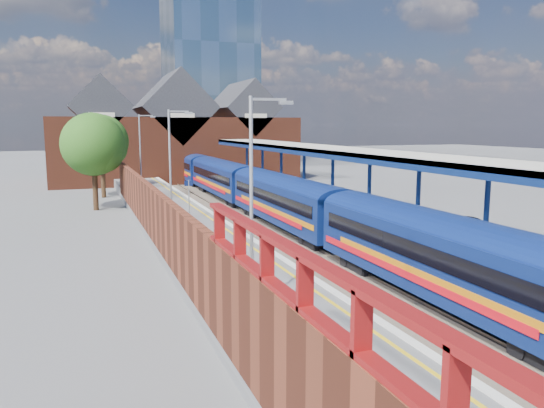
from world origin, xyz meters
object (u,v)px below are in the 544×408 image
(lamp_post_b, at_px, (255,190))
(lamp_post_c, at_px, (172,160))
(parked_car_blue, at_px, (341,196))
(platform_sign, at_px, (189,192))
(train, at_px, (250,186))
(lamp_post_d, at_px, (142,149))
(parked_car_dark, at_px, (472,230))

(lamp_post_b, distance_m, lamp_post_c, 16.00)
(lamp_post_c, bearing_deg, parked_car_blue, 16.88)
(lamp_post_b, relative_size, lamp_post_c, 1.00)
(platform_sign, bearing_deg, train, 47.43)
(platform_sign, bearing_deg, lamp_post_c, -124.26)
(train, height_order, lamp_post_d, lamp_post_d)
(lamp_post_c, distance_m, parked_car_dark, 17.54)
(lamp_post_b, bearing_deg, parked_car_dark, 21.68)
(parked_car_dark, bearing_deg, platform_sign, 57.65)
(lamp_post_b, distance_m, parked_car_dark, 14.99)
(lamp_post_c, bearing_deg, train, 49.10)
(train, xyz_separation_m, parked_car_blue, (5.89, -4.89, -0.48))
(platform_sign, bearing_deg, parked_car_dark, -45.87)
(train, relative_size, parked_car_dark, 13.74)
(platform_sign, relative_size, parked_car_blue, 0.54)
(lamp_post_d, bearing_deg, parked_car_dark, -62.95)
(train, xyz_separation_m, parked_car_dark, (5.73, -19.67, -0.43))
(platform_sign, height_order, parked_car_dark, platform_sign)
(lamp_post_c, xyz_separation_m, parked_car_dark, (13.58, -10.60, -3.30))
(lamp_post_b, relative_size, parked_car_blue, 1.51)
(train, distance_m, lamp_post_b, 26.43)
(lamp_post_b, height_order, parked_car_blue, lamp_post_b)
(lamp_post_c, height_order, parked_car_dark, lamp_post_c)
(parked_car_blue, bearing_deg, train, 75.70)
(lamp_post_b, bearing_deg, lamp_post_d, 90.00)
(train, distance_m, platform_sign, 9.61)
(lamp_post_c, relative_size, platform_sign, 2.80)
(lamp_post_d, bearing_deg, lamp_post_c, -90.00)
(train, relative_size, parked_car_blue, 14.19)
(train, height_order, parked_car_dark, train)
(lamp_post_c, relative_size, lamp_post_d, 1.00)
(platform_sign, xyz_separation_m, parked_car_dark, (12.22, -12.60, -0.99))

